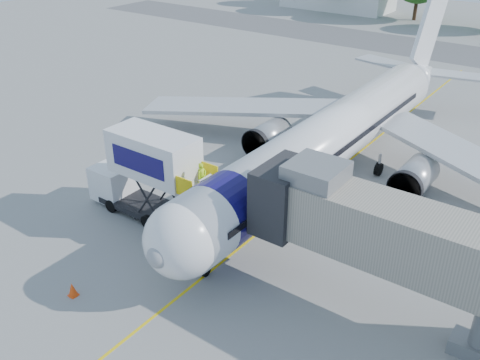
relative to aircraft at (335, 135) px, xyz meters
The scene contains 7 objects.
ground 5.07m from the aircraft, 90.00° to the right, with size 160.00×160.00×0.00m, color gray.
guidance_line 5.06m from the aircraft, 90.00° to the right, with size 0.15×70.00×0.01m, color yellow.
taxiway_strip 37.99m from the aircraft, 90.00° to the left, with size 120.00×10.00×0.01m, color #59595B.
aircraft is the anchor object (origin of this frame).
jet_bridge 13.77m from the aircraft, 54.30° to the right, with size 13.90×3.20×6.60m.
catering_hiloader 12.77m from the aircraft, 119.42° to the right, with size 8.51×2.44×5.50m.
safety_cone_b 19.17m from the aircraft, 102.61° to the right, with size 0.46×0.46×0.73m.
Camera 1 is at (14.08, -25.89, 16.91)m, focal length 40.00 mm.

